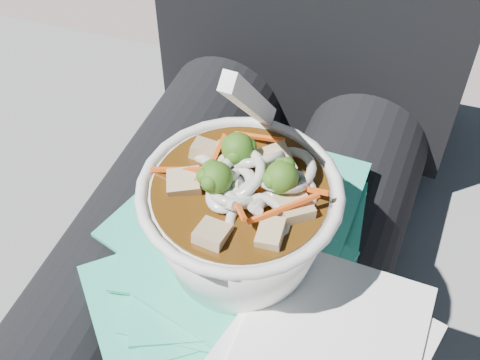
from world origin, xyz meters
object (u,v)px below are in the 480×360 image
at_px(stone_ledge, 264,313).
at_px(person_body, 253,195).
at_px(udon_bowl, 241,214).
at_px(lap, 219,277).
at_px(plastic_bag, 232,254).

distance_m(stone_ledge, person_body, 0.33).
height_order(person_body, udon_bowl, person_body).
distance_m(person_body, udon_bowl, 0.17).
bearing_deg(udon_bowl, person_body, 105.49).
bearing_deg(stone_ledge, udon_bowl, -79.54).
distance_m(stone_ledge, udon_bowl, 0.48).
relative_size(lap, person_body, 0.47).
xyz_separation_m(lap, person_body, (0.00, 0.09, 0.02)).
bearing_deg(lap, udon_bowl, -35.70).
bearing_deg(plastic_bag, person_body, 101.21).
xyz_separation_m(person_body, udon_bowl, (0.03, -0.12, 0.12)).
relative_size(lap, plastic_bag, 1.55).
bearing_deg(lap, person_body, 90.00).
height_order(stone_ledge, person_body, person_body).
height_order(lap, person_body, person_body).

